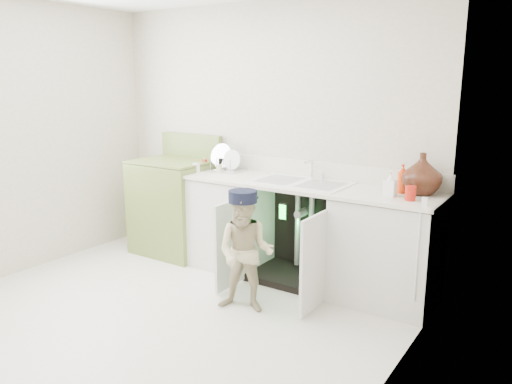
# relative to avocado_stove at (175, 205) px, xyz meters

# --- Properties ---
(ground) EXTENTS (3.50, 3.50, 0.00)m
(ground) POSITION_rel_avocado_stove_xyz_m (0.91, -1.18, -0.50)
(ground) COLOR beige
(ground) RESTS_ON ground
(room_shell) EXTENTS (6.00, 5.50, 1.26)m
(room_shell) POSITION_rel_avocado_stove_xyz_m (0.91, -1.18, 0.75)
(room_shell) COLOR beige
(room_shell) RESTS_ON ground
(counter_run) EXTENTS (2.44, 1.02, 1.23)m
(counter_run) POSITION_rel_avocado_stove_xyz_m (1.49, 0.03, -0.03)
(counter_run) COLOR silver
(counter_run) RESTS_ON ground
(avocado_stove) EXTENTS (0.79, 0.65, 1.22)m
(avocado_stove) POSITION_rel_avocado_stove_xyz_m (0.00, 0.00, 0.00)
(avocado_stove) COLOR olive
(avocado_stove) RESTS_ON ground
(repair_worker) EXTENTS (0.55, 0.67, 0.96)m
(repair_worker) POSITION_rel_avocado_stove_xyz_m (1.41, -0.74, -0.02)
(repair_worker) COLOR tan
(repair_worker) RESTS_ON ground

